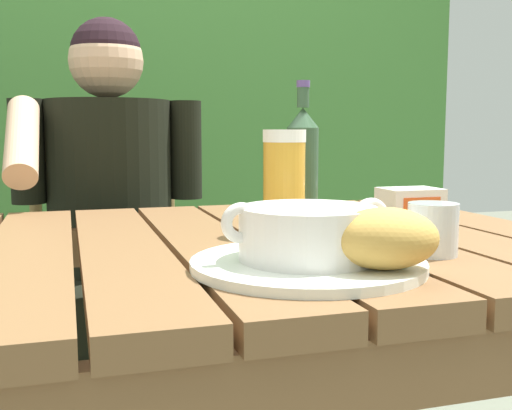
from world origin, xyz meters
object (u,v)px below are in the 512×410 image
(beer_bottle, at_px, (302,165))
(water_glass_small, at_px, (433,229))
(person_eating, at_px, (111,215))
(bread_roll, at_px, (385,238))
(beer_glass, at_px, (284,182))
(table_knife, at_px, (382,248))
(serving_plate, at_px, (307,264))
(butter_tub, at_px, (410,202))
(chair_near_diner, at_px, (109,284))
(soup_bowl, at_px, (308,232))

(beer_bottle, xyz_separation_m, water_glass_small, (0.08, -0.30, -0.07))
(beer_bottle, bearing_deg, person_eating, 117.40)
(bread_roll, relative_size, beer_glass, 0.81)
(table_knife, bearing_deg, serving_plate, -152.49)
(bread_roll, height_order, water_glass_small, bread_roll)
(beer_bottle, height_order, butter_tub, beer_bottle)
(person_eating, distance_m, water_glass_small, 0.96)
(chair_near_diner, xyz_separation_m, person_eating, (-0.00, -0.20, 0.23))
(butter_tub, bearing_deg, bread_roll, -123.96)
(serving_plate, xyz_separation_m, beer_glass, (0.06, 0.25, 0.08))
(chair_near_diner, height_order, bread_roll, chair_near_diner)
(serving_plate, distance_m, table_knife, 0.16)
(serving_plate, relative_size, beer_glass, 1.70)
(person_eating, bearing_deg, beer_glass, -70.05)
(beer_bottle, bearing_deg, bread_roll, -97.72)
(beer_glass, bearing_deg, chair_near_diner, 105.42)
(bread_roll, distance_m, table_knife, 0.18)
(soup_bowl, distance_m, beer_glass, 0.26)
(soup_bowl, xyz_separation_m, water_glass_small, (0.20, 0.03, -0.01))
(beer_glass, distance_m, beer_bottle, 0.10)
(beer_glass, distance_m, butter_tub, 0.35)
(serving_plate, bearing_deg, butter_tub, 45.59)
(soup_bowl, bearing_deg, butter_tub, 45.59)
(person_eating, distance_m, serving_plate, 0.93)
(soup_bowl, bearing_deg, chair_near_diner, 99.15)
(bread_roll, relative_size, butter_tub, 1.22)
(butter_tub, xyz_separation_m, table_knife, (-0.23, -0.31, -0.02))
(chair_near_diner, bearing_deg, butter_tub, -52.72)
(water_glass_small, bearing_deg, person_eating, 113.18)
(water_glass_small, relative_size, table_knife, 0.46)
(soup_bowl, bearing_deg, person_eating, 101.27)
(table_knife, bearing_deg, water_glass_small, -43.26)
(chair_near_diner, relative_size, soup_bowl, 4.56)
(bread_roll, distance_m, beer_bottle, 0.41)
(beer_bottle, distance_m, water_glass_small, 0.32)
(soup_bowl, height_order, beer_bottle, beer_bottle)
(person_eating, bearing_deg, water_glass_small, -66.82)
(person_eating, relative_size, butter_tub, 10.60)
(water_glass_small, height_order, table_knife, water_glass_small)
(person_eating, bearing_deg, soup_bowl, -78.73)
(serving_plate, height_order, soup_bowl, soup_bowl)
(person_eating, relative_size, bread_roll, 8.72)
(person_eating, xyz_separation_m, table_knife, (0.33, -0.84, 0.05))
(person_eating, xyz_separation_m, butter_tub, (0.56, -0.53, 0.07))
(person_eating, bearing_deg, bread_roll, -75.95)
(bread_roll, height_order, butter_tub, bread_roll)
(water_glass_small, bearing_deg, soup_bowl, -171.99)
(person_eating, distance_m, bread_roll, 1.02)
(beer_bottle, relative_size, butter_tub, 2.25)
(bread_roll, height_order, table_knife, bread_roll)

